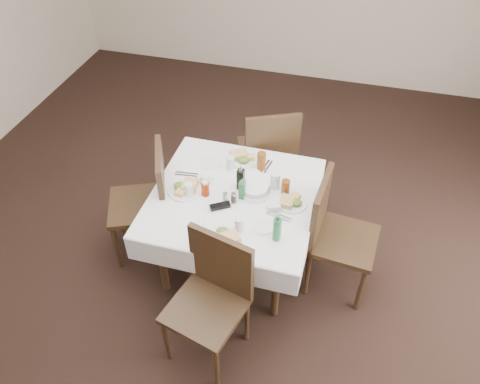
{
  "coord_description": "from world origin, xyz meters",
  "views": [
    {
      "loc": [
        0.88,
        -2.5,
        3.25
      ],
      "look_at": [
        0.18,
        0.07,
        0.8
      ],
      "focal_mm": 35.0,
      "sensor_mm": 36.0,
      "label": 1
    }
  ],
  "objects_px": {
    "chair_west": "(149,196)",
    "green_bottle": "(277,229)",
    "chair_east": "(333,229)",
    "water_n": "(230,163)",
    "water_e": "(275,181)",
    "coffee_mug": "(205,180)",
    "ketchup_bottle": "(205,189)",
    "oil_cruet_green": "(242,189)",
    "water_w": "(189,190)",
    "chair_south": "(213,291)",
    "chair_north": "(269,150)",
    "oil_cruet_dark": "(241,178)",
    "bread_basket": "(255,189)",
    "dining_table": "(234,203)",
    "water_s": "(239,224)"
  },
  "relations": [
    {
      "from": "oil_cruet_green",
      "to": "coffee_mug",
      "type": "relative_size",
      "value": 1.5
    },
    {
      "from": "chair_north",
      "to": "chair_west",
      "type": "relative_size",
      "value": 1.0
    },
    {
      "from": "chair_north",
      "to": "coffee_mug",
      "type": "distance_m",
      "value": 0.89
    },
    {
      "from": "oil_cruet_green",
      "to": "chair_east",
      "type": "bearing_deg",
      "value": 0.79
    },
    {
      "from": "chair_west",
      "to": "chair_north",
      "type": "bearing_deg",
      "value": 47.03
    },
    {
      "from": "chair_east",
      "to": "water_w",
      "type": "relative_size",
      "value": 8.62
    },
    {
      "from": "water_w",
      "to": "chair_south",
      "type": "bearing_deg",
      "value": -59.78
    },
    {
      "from": "water_w",
      "to": "oil_cruet_dark",
      "type": "bearing_deg",
      "value": 27.83
    },
    {
      "from": "chair_east",
      "to": "water_n",
      "type": "bearing_deg",
      "value": 161.7
    },
    {
      "from": "water_s",
      "to": "oil_cruet_green",
      "type": "xyz_separation_m",
      "value": [
        -0.07,
        0.34,
        0.03
      ]
    },
    {
      "from": "oil_cruet_dark",
      "to": "coffee_mug",
      "type": "relative_size",
      "value": 1.74
    },
    {
      "from": "dining_table",
      "to": "water_s",
      "type": "height_order",
      "value": "water_s"
    },
    {
      "from": "oil_cruet_green",
      "to": "chair_south",
      "type": "bearing_deg",
      "value": -90.03
    },
    {
      "from": "water_n",
      "to": "water_e",
      "type": "relative_size",
      "value": 0.87
    },
    {
      "from": "chair_east",
      "to": "green_bottle",
      "type": "relative_size",
      "value": 4.53
    },
    {
      "from": "bread_basket",
      "to": "water_s",
      "type": "bearing_deg",
      "value": -92.25
    },
    {
      "from": "water_w",
      "to": "water_e",
      "type": "bearing_deg",
      "value": 23.2
    },
    {
      "from": "chair_south",
      "to": "bread_basket",
      "type": "distance_m",
      "value": 0.89
    },
    {
      "from": "oil_cruet_green",
      "to": "dining_table",
      "type": "bearing_deg",
      "value": 173.33
    },
    {
      "from": "water_n",
      "to": "green_bottle",
      "type": "relative_size",
      "value": 0.54
    },
    {
      "from": "coffee_mug",
      "to": "ketchup_bottle",
      "type": "bearing_deg",
      "value": -70.75
    },
    {
      "from": "chair_north",
      "to": "green_bottle",
      "type": "height_order",
      "value": "chair_north"
    },
    {
      "from": "chair_east",
      "to": "bread_basket",
      "type": "height_order",
      "value": "chair_east"
    },
    {
      "from": "coffee_mug",
      "to": "water_e",
      "type": "bearing_deg",
      "value": 10.49
    },
    {
      "from": "oil_cruet_green",
      "to": "coffee_mug",
      "type": "xyz_separation_m",
      "value": [
        -0.33,
        0.08,
        -0.04
      ]
    },
    {
      "from": "dining_table",
      "to": "water_n",
      "type": "distance_m",
      "value": 0.35
    },
    {
      "from": "chair_west",
      "to": "chair_south",
      "type": "bearing_deg",
      "value": -43.88
    },
    {
      "from": "chair_north",
      "to": "water_e",
      "type": "height_order",
      "value": "chair_north"
    },
    {
      "from": "dining_table",
      "to": "oil_cruet_green",
      "type": "bearing_deg",
      "value": -6.67
    },
    {
      "from": "water_e",
      "to": "ketchup_bottle",
      "type": "bearing_deg",
      "value": -156.05
    },
    {
      "from": "chair_west",
      "to": "ketchup_bottle",
      "type": "height_order",
      "value": "chair_west"
    },
    {
      "from": "dining_table",
      "to": "green_bottle",
      "type": "relative_size",
      "value": 5.58
    },
    {
      "from": "chair_north",
      "to": "oil_cruet_green",
      "type": "bearing_deg",
      "value": -91.71
    },
    {
      "from": "bread_basket",
      "to": "water_e",
      "type": "bearing_deg",
      "value": 37.25
    },
    {
      "from": "chair_west",
      "to": "green_bottle",
      "type": "height_order",
      "value": "chair_west"
    },
    {
      "from": "chair_east",
      "to": "ketchup_bottle",
      "type": "bearing_deg",
      "value": -177.01
    },
    {
      "from": "chair_south",
      "to": "water_s",
      "type": "bearing_deg",
      "value": 81.4
    },
    {
      "from": "water_s",
      "to": "bread_basket",
      "type": "distance_m",
      "value": 0.42
    },
    {
      "from": "dining_table",
      "to": "chair_north",
      "type": "relative_size",
      "value": 1.23
    },
    {
      "from": "green_bottle",
      "to": "coffee_mug",
      "type": "bearing_deg",
      "value": 147.38
    },
    {
      "from": "dining_table",
      "to": "chair_north",
      "type": "xyz_separation_m",
      "value": [
        0.1,
        0.86,
        -0.08
      ]
    },
    {
      "from": "water_s",
      "to": "coffee_mug",
      "type": "height_order",
      "value": "water_s"
    },
    {
      "from": "water_e",
      "to": "green_bottle",
      "type": "xyz_separation_m",
      "value": [
        0.12,
        -0.53,
        0.03
      ]
    },
    {
      "from": "chair_north",
      "to": "ketchup_bottle",
      "type": "distance_m",
      "value": 0.99
    },
    {
      "from": "chair_east",
      "to": "oil_cruet_green",
      "type": "relative_size",
      "value": 5.25
    },
    {
      "from": "chair_north",
      "to": "ketchup_bottle",
      "type": "bearing_deg",
      "value": -108.8
    },
    {
      "from": "green_bottle",
      "to": "water_e",
      "type": "bearing_deg",
      "value": 103.06
    },
    {
      "from": "chair_east",
      "to": "water_e",
      "type": "bearing_deg",
      "value": 161.16
    },
    {
      "from": "coffee_mug",
      "to": "chair_west",
      "type": "bearing_deg",
      "value": -168.83
    },
    {
      "from": "water_w",
      "to": "green_bottle",
      "type": "xyz_separation_m",
      "value": [
        0.75,
        -0.26,
        0.04
      ]
    }
  ]
}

